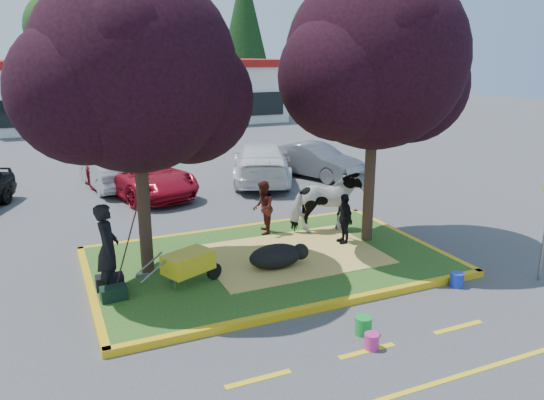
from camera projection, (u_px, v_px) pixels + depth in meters
name	position (u px, v px, depth m)	size (l,w,h in m)	color
ground	(269.00, 264.00, 12.72)	(90.00, 90.00, 0.00)	#424244
median_island	(269.00, 261.00, 12.70)	(8.00, 5.00, 0.15)	#214C17
curb_near	(321.00, 307.00, 10.43)	(8.30, 0.16, 0.15)	gold
curb_far	(233.00, 229.00, 14.98)	(8.30, 0.16, 0.15)	gold
curb_left	(91.00, 291.00, 11.12)	(0.16, 5.30, 0.15)	gold
curb_right	(407.00, 238.00, 14.29)	(0.16, 5.30, 0.15)	gold
straw_bedding	(291.00, 254.00, 12.92)	(4.20, 3.00, 0.01)	#EAD360
tree_purple_left	(136.00, 80.00, 10.80)	(5.06, 4.20, 6.51)	black
tree_purple_right	(376.00, 67.00, 12.79)	(5.30, 4.40, 6.82)	black
fire_lane_stripe_a	(259.00, 379.00, 8.24)	(1.10, 0.12, 0.01)	yellow
fire_lane_stripe_b	(367.00, 351.00, 9.02)	(1.10, 0.12, 0.01)	yellow
fire_lane_stripe_c	(458.00, 327.00, 9.80)	(1.10, 0.12, 0.01)	yellow
fire_lane_long	(412.00, 391.00, 7.96)	(6.00, 0.10, 0.01)	yellow
retail_building	(138.00, 91.00, 37.55)	(20.40, 8.40, 4.40)	silver
treeline	(103.00, 17.00, 44.26)	(46.58, 7.80, 14.63)	black
cow	(327.00, 203.00, 14.31)	(0.90, 1.98, 1.67)	white
calf	(276.00, 256.00, 12.07)	(1.27, 0.72, 0.55)	black
handler	(108.00, 249.00, 10.69)	(0.68, 0.45, 1.87)	black
visitor_a	(263.00, 208.00, 14.23)	(0.71, 0.55, 1.46)	#451613
visitor_b	(344.00, 219.00, 13.54)	(0.77, 0.32, 1.31)	black
wheelbarrow	(189.00, 263.00, 11.17)	(1.83, 0.97, 0.70)	black
gear_bag_dark	(110.00, 282.00, 11.05)	(0.56, 0.31, 0.29)	black
gear_bag_green	(114.00, 293.00, 10.53)	(0.51, 0.32, 0.27)	black
bucket_green	(363.00, 325.00, 9.53)	(0.31, 0.31, 0.33)	green
bucket_pink	(372.00, 341.00, 9.06)	(0.26, 0.26, 0.28)	#C92C85
bucket_blue	(457.00, 280.00, 11.47)	(0.29, 0.29, 0.32)	#1830C5
car_silver	(109.00, 170.00, 19.71)	(1.40, 4.02, 1.33)	#919298
car_red	(142.00, 176.00, 18.72)	(2.31, 5.01, 1.39)	maroon
car_white	(261.00, 162.00, 20.65)	(2.15, 5.28, 1.53)	white
car_grey	(314.00, 160.00, 21.42)	(1.44, 4.13, 1.36)	#5A5D62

